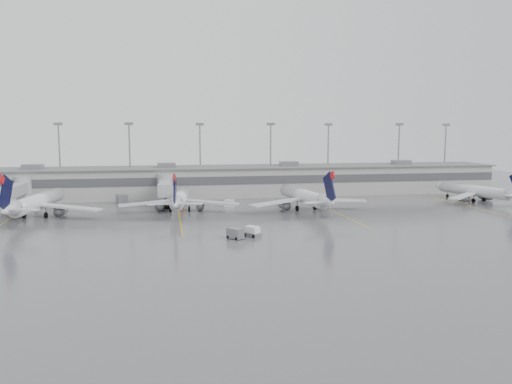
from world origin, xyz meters
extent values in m
plane|color=#555558|center=(0.00, 0.00, 0.00)|extent=(260.00, 260.00, 0.00)
cube|color=#A2A39E|center=(0.00, 58.00, 4.00)|extent=(150.00, 16.00, 8.00)
cube|color=#47474C|center=(0.00, 49.95, 5.00)|extent=(150.00, 0.15, 2.20)
cube|color=#606060|center=(0.00, 58.00, 8.05)|extent=(152.00, 17.00, 0.30)
cube|color=slate|center=(-55.00, 58.00, 8.80)|extent=(5.00, 4.00, 1.30)
cube|color=slate|center=(50.00, 58.00, 8.80)|extent=(5.00, 4.00, 1.30)
cylinder|color=gray|center=(-50.00, 67.50, 10.00)|extent=(0.44, 0.44, 20.00)
cube|color=slate|center=(-50.00, 67.50, 20.20)|extent=(2.40, 0.50, 0.80)
cylinder|color=gray|center=(-30.00, 60.00, 10.00)|extent=(0.44, 0.44, 20.00)
cube|color=slate|center=(-30.00, 60.00, 20.20)|extent=(2.40, 0.50, 0.80)
cylinder|color=gray|center=(-10.00, 67.50, 10.00)|extent=(0.44, 0.44, 20.00)
cube|color=slate|center=(-10.00, 67.50, 20.20)|extent=(2.40, 0.50, 0.80)
cylinder|color=gray|center=(10.00, 60.00, 10.00)|extent=(0.44, 0.44, 20.00)
cube|color=slate|center=(10.00, 60.00, 20.20)|extent=(2.40, 0.50, 0.80)
cylinder|color=gray|center=(30.00, 67.50, 10.00)|extent=(0.44, 0.44, 20.00)
cube|color=slate|center=(30.00, 67.50, 20.20)|extent=(2.40, 0.50, 0.80)
cylinder|color=gray|center=(50.00, 60.00, 10.00)|extent=(0.44, 0.44, 20.00)
cube|color=slate|center=(50.00, 60.00, 20.20)|extent=(2.40, 0.50, 0.80)
cylinder|color=gray|center=(70.00, 67.50, 10.00)|extent=(0.44, 0.44, 20.00)
cube|color=slate|center=(70.00, 67.50, 20.20)|extent=(2.40, 0.50, 0.80)
cylinder|color=gray|center=(-55.50, 50.00, 3.50)|extent=(4.00, 4.00, 7.00)
cube|color=gray|center=(-55.50, 43.50, 4.30)|extent=(2.80, 13.00, 2.60)
cube|color=gray|center=(-55.50, 36.00, 4.30)|extent=(3.40, 2.40, 3.00)
cylinder|color=gray|center=(-55.50, 36.00, 1.40)|extent=(0.70, 0.70, 2.80)
cube|color=black|center=(-55.50, 36.00, 0.35)|extent=(2.20, 1.20, 0.70)
cylinder|color=gray|center=(-20.50, 50.00, 3.50)|extent=(4.00, 4.00, 7.00)
cube|color=gray|center=(-20.50, 43.50, 4.30)|extent=(2.80, 13.00, 2.60)
cube|color=gray|center=(-20.50, 36.00, 4.30)|extent=(3.40, 2.40, 3.00)
cylinder|color=gray|center=(-20.50, 36.00, 1.40)|extent=(0.70, 0.70, 2.80)
cube|color=black|center=(-20.50, 36.00, 0.35)|extent=(2.20, 1.20, 0.70)
cube|color=gold|center=(-52.50, 24.00, 0.01)|extent=(0.25, 40.00, 0.01)
cube|color=gold|center=(-17.50, 24.00, 0.01)|extent=(0.25, 40.00, 0.01)
cube|color=gold|center=(17.50, 24.00, 0.01)|extent=(0.25, 40.00, 0.01)
cube|color=gold|center=(52.50, 24.00, 0.01)|extent=(0.25, 40.00, 0.01)
cylinder|color=silver|center=(-47.36, 30.18, 3.24)|extent=(6.35, 23.94, 3.24)
cone|color=silver|center=(-45.59, 43.43, 3.24)|extent=(3.61, 3.42, 3.24)
cone|color=silver|center=(-49.26, 15.96, 3.67)|extent=(3.92, 5.77, 3.24)
cube|color=silver|center=(-40.28, 26.18, 2.37)|extent=(13.85, 8.59, 0.38)
cube|color=black|center=(-49.33, 15.42, 6.79)|extent=(1.13, 6.06, 7.05)
cube|color=#B90E14|center=(-49.52, 14.04, 9.60)|extent=(0.61, 2.21, 2.05)
cylinder|color=black|center=(-46.07, 39.80, 0.49)|extent=(0.50, 1.01, 0.97)
cylinder|color=black|center=(-49.89, 28.34, 0.59)|extent=(0.64, 1.24, 1.19)
cylinder|color=black|center=(-45.40, 27.74, 0.59)|extent=(0.64, 1.24, 1.19)
cylinder|color=silver|center=(-17.01, 33.03, 3.01)|extent=(5.23, 22.23, 3.01)
cone|color=silver|center=(-15.75, 45.39, 3.01)|extent=(3.27, 3.10, 3.01)
cone|color=silver|center=(-18.37, 19.78, 3.41)|extent=(3.50, 5.29, 3.01)
cube|color=silver|center=(-24.27, 30.96, 2.20)|extent=(13.28, 5.29, 0.35)
cube|color=silver|center=(-10.32, 29.53, 2.20)|extent=(12.97, 7.64, 0.35)
cube|color=black|center=(-18.42, 19.28, 6.31)|extent=(0.87, 5.64, 6.55)
cube|color=#B90E14|center=(-18.55, 17.98, 8.92)|extent=(0.50, 2.05, 1.90)
cylinder|color=black|center=(-16.10, 42.00, 0.45)|extent=(0.44, 0.93, 0.90)
cylinder|color=black|center=(-19.31, 31.25, 0.55)|extent=(0.56, 1.14, 1.10)
cylinder|color=black|center=(-15.12, 30.83, 0.55)|extent=(0.56, 1.14, 1.10)
cylinder|color=silver|center=(11.42, 29.87, 3.15)|extent=(5.76, 23.29, 3.15)
cone|color=silver|center=(9.93, 42.80, 3.15)|extent=(3.46, 3.28, 3.15)
cone|color=silver|center=(13.01, 16.01, 3.57)|extent=(3.73, 5.57, 3.15)
cube|color=silver|center=(4.46, 26.11, 2.31)|extent=(13.54, 8.15, 0.37)
cube|color=silver|center=(19.05, 27.79, 2.31)|extent=(13.91, 5.38, 0.37)
cube|color=black|center=(13.07, 15.48, 6.61)|extent=(0.99, 5.91, 6.86)
cube|color=#B90E14|center=(13.23, 14.13, 9.34)|extent=(0.56, 2.14, 1.99)
cylinder|color=black|center=(10.34, 39.25, 0.47)|extent=(0.47, 0.98, 0.94)
cylinder|color=black|center=(9.47, 27.53, 0.58)|extent=(0.60, 1.20, 1.15)
cylinder|color=black|center=(13.85, 28.04, 0.58)|extent=(0.60, 1.20, 1.15)
cylinder|color=silver|center=(58.85, 34.63, 2.79)|extent=(8.44, 20.45, 2.79)
cone|color=silver|center=(55.60, 45.72, 2.79)|extent=(3.41, 3.29, 2.79)
cube|color=silver|center=(53.32, 30.30, 2.05)|extent=(11.36, 8.83, 0.33)
cube|color=silver|center=(65.84, 33.96, 2.05)|extent=(12.17, 2.77, 0.33)
cylinder|color=black|center=(56.49, 42.68, 0.42)|extent=(0.55, 0.90, 0.84)
cylinder|color=black|center=(57.49, 32.29, 0.51)|extent=(0.69, 1.10, 1.02)
cylinder|color=black|center=(61.25, 33.39, 0.51)|extent=(0.69, 1.10, 1.02)
cube|color=white|center=(-5.48, 1.61, 0.90)|extent=(2.66, 2.83, 1.81)
cube|color=slate|center=(-5.48, 1.61, 0.35)|extent=(3.06, 3.27, 0.70)
cylinder|color=black|center=(-6.73, 1.92, 0.28)|extent=(0.52, 0.58, 0.56)
cylinder|color=black|center=(-5.45, 2.89, 0.28)|extent=(0.52, 0.58, 0.56)
cylinder|color=black|center=(-5.52, 0.32, 0.28)|extent=(0.52, 0.58, 0.56)
cylinder|color=black|center=(-4.24, 1.29, 0.28)|extent=(0.52, 0.58, 0.56)
cube|color=slate|center=(-8.68, 0.41, 0.96)|extent=(3.00, 3.24, 1.72)
cylinder|color=black|center=(-9.86, 0.79, 0.28)|extent=(0.52, 0.59, 0.57)
cylinder|color=black|center=(-7.51, 0.03, 0.28)|extent=(0.52, 0.59, 0.57)
cube|color=white|center=(-48.61, 37.04, 0.82)|extent=(2.71, 2.25, 1.64)
cube|color=white|center=(-5.14, 36.36, 0.83)|extent=(2.62, 2.02, 1.66)
cube|color=white|center=(19.95, 38.27, 0.77)|extent=(2.28, 1.61, 1.54)
cube|color=slate|center=(-31.27, 45.85, 1.14)|extent=(3.32, 4.18, 2.28)
cone|color=#FF4705|center=(-51.10, 31.36, 0.32)|extent=(0.40, 0.40, 0.64)
cone|color=#FF4705|center=(-16.35, 29.92, 0.33)|extent=(0.41, 0.41, 0.65)
cone|color=#FF4705|center=(8.76, 36.48, 0.39)|extent=(0.49, 0.49, 0.78)
cone|color=#FF4705|center=(56.20, 31.94, 0.35)|extent=(0.44, 0.44, 0.70)
camera|label=1|loc=(-20.02, -82.60, 18.50)|focal=35.00mm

